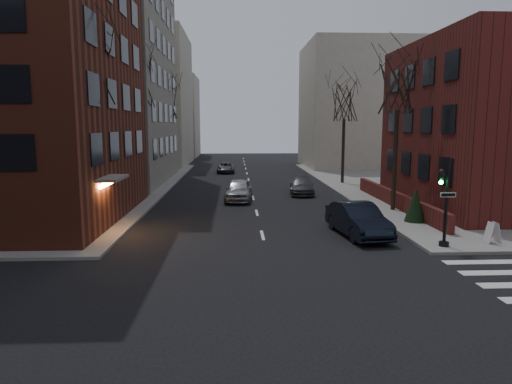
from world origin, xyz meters
TOP-DOWN VIEW (x-y plane):
  - ground at (0.00, 0.00)m, footprint 160.00×160.00m
  - building_left_tan at (-17.00, 34.00)m, footprint 18.00×18.00m
  - building_right_brick at (16.50, 19.00)m, footprint 12.00×14.00m
  - low_wall_right at (9.30, 19.00)m, footprint 0.35×16.00m
  - building_distant_la at (-15.00, 55.00)m, footprint 14.00×16.00m
  - building_distant_ra at (15.00, 50.00)m, footprint 14.00×14.00m
  - building_distant_lb at (-13.00, 72.00)m, footprint 10.00×12.00m
  - traffic_signal at (7.94, 8.99)m, footprint 0.76×0.44m
  - tree_left_a at (-8.80, 14.00)m, footprint 4.18×4.18m
  - tree_left_b at (-8.80, 26.00)m, footprint 4.40×4.40m
  - tree_left_c at (-8.80, 40.00)m, footprint 3.96×3.96m
  - tree_right_a at (8.80, 18.00)m, footprint 3.96×3.96m
  - tree_right_b at (8.80, 32.00)m, footprint 3.74×3.74m
  - streetlamp_near at (-8.20, 22.00)m, footprint 0.36×0.36m
  - streetlamp_far at (-8.20, 42.00)m, footprint 0.36×0.36m
  - parked_sedan at (4.79, 11.67)m, footprint 2.43×5.24m
  - car_lane_silver at (-1.11, 22.79)m, footprint 2.27×4.80m
  - car_lane_gray at (4.02, 25.79)m, footprint 2.37×4.78m
  - car_lane_far at (-2.47, 42.89)m, footprint 2.02×4.35m
  - sandwich_board at (10.50, 9.47)m, footprint 0.45×0.62m
  - evergreen_shrub at (8.74, 14.26)m, footprint 1.52×1.52m

SIDE VIEW (x-z plane):
  - ground at x=0.00m, z-range 0.00..0.00m
  - car_lane_far at x=-2.47m, z-range 0.00..1.21m
  - sandwich_board at x=10.50m, z-range 0.15..1.13m
  - low_wall_right at x=9.30m, z-range 0.15..1.15m
  - car_lane_gray at x=4.02m, z-range 0.00..1.34m
  - car_lane_silver at x=-1.11m, z-range 0.00..1.59m
  - parked_sedan at x=4.79m, z-range 0.00..1.66m
  - evergreen_shrub at x=8.74m, z-range 0.15..2.06m
  - traffic_signal at x=7.94m, z-range -0.09..3.91m
  - streetlamp_near at x=-8.20m, z-range 1.10..7.38m
  - streetlamp_far at x=-8.20m, z-range 1.10..7.38m
  - building_right_brick at x=16.50m, z-range 0.00..11.00m
  - building_distant_lb at x=-13.00m, z-range 0.00..14.00m
  - tree_right_b at x=8.80m, z-range 3.00..12.18m
  - building_distant_ra at x=15.00m, z-range 0.00..16.00m
  - tree_left_c at x=-8.80m, z-range 3.17..12.89m
  - tree_right_a at x=8.80m, z-range 3.17..12.89m
  - tree_left_a at x=-8.80m, z-range 3.34..13.60m
  - tree_left_b at x=-8.80m, z-range 3.51..14.31m
  - building_distant_la at x=-15.00m, z-range 0.00..18.00m
  - building_left_tan at x=-17.00m, z-range 0.00..28.00m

